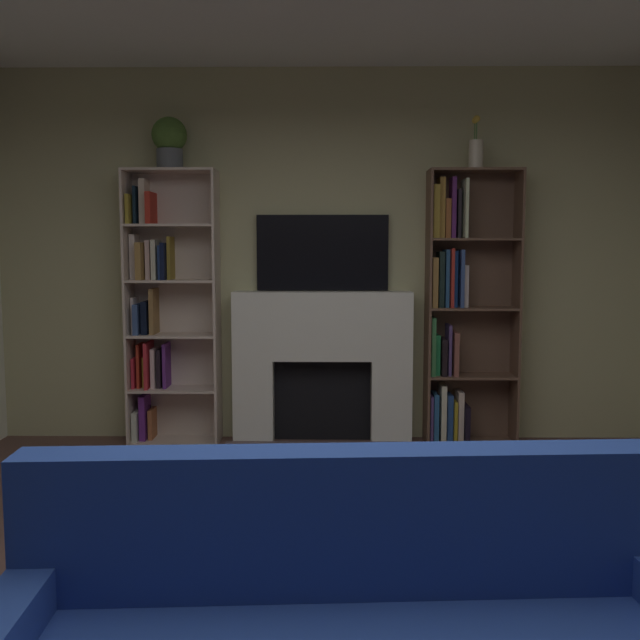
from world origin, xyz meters
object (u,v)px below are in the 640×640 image
object	(u,v)px
fireplace	(322,362)
tv	(323,253)
bookshelf_left	(164,308)
bookshelf_right	(459,312)
vase_with_flowers	(476,152)
coffee_table	(350,557)
potted_plant	(169,141)

from	to	relation	value
fireplace	tv	bearing A→B (deg)	90.00
bookshelf_left	bookshelf_right	world-z (taller)	same
fireplace	vase_with_flowers	world-z (taller)	vase_with_flowers
tv	coffee_table	xyz separation A→B (m)	(0.12, -2.83, -1.11)
fireplace	tv	world-z (taller)	tv
coffee_table	fireplace	bearing A→B (deg)	92.59
coffee_table	bookshelf_right	bearing A→B (deg)	71.96
potted_plant	vase_with_flowers	distance (m)	2.23
tv	bookshelf_left	xyz separation A→B (m)	(-1.19, -0.07, -0.41)
bookshelf_right	vase_with_flowers	xyz separation A→B (m)	(0.09, -0.05, 1.18)
tv	coffee_table	bearing A→B (deg)	-87.49
fireplace	vase_with_flowers	size ratio (longest dim) A/B	3.76
bookshelf_left	coffee_table	bearing A→B (deg)	-64.48
potted_plant	vase_with_flowers	world-z (taller)	vase_with_flowers
fireplace	bookshelf_left	world-z (taller)	bookshelf_left
tv	vase_with_flowers	size ratio (longest dim) A/B	2.58
potted_plant	fireplace	bearing A→B (deg)	1.63
potted_plant	vase_with_flowers	xyz separation A→B (m)	(2.23, 0.00, -0.08)
bookshelf_left	bookshelf_right	distance (m)	2.22
fireplace	coffee_table	xyz separation A→B (m)	(0.12, -2.74, -0.29)
tv	bookshelf_right	world-z (taller)	bookshelf_right
bookshelf_right	coffee_table	bearing A→B (deg)	-108.04
bookshelf_left	coffee_table	world-z (taller)	bookshelf_left
potted_plant	vase_with_flowers	size ratio (longest dim) A/B	0.98
potted_plant	bookshelf_right	bearing A→B (deg)	1.35
bookshelf_left	vase_with_flowers	world-z (taller)	vase_with_flowers
bookshelf_right	coffee_table	distance (m)	2.98
vase_with_flowers	coffee_table	distance (m)	3.42
tv	vase_with_flowers	xyz separation A→B (m)	(1.12, -0.12, 0.73)
bookshelf_right	fireplace	bearing A→B (deg)	-178.96
tv	bookshelf_left	size ratio (longest dim) A/B	0.49
bookshelf_right	tv	bearing A→B (deg)	176.11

